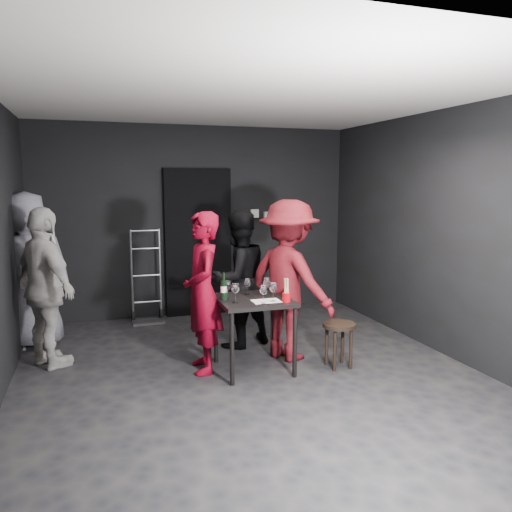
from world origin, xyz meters
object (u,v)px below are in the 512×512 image
object	(u,v)px
bystander_cream	(45,279)
breadstick_cup	(286,290)
stool	(339,332)
server_red	(203,286)
man_maroon	(289,268)
woman_black	(238,275)
hand_truck	(147,305)
tasting_table	(254,308)
wine_bottle	(224,289)
bystander_grey	(29,255)

from	to	relation	value
bystander_cream	breadstick_cup	bearing A→B (deg)	-145.96
stool	bystander_cream	distance (m)	3.06
server_red	man_maroon	xyz separation A→B (m)	(0.96, 0.07, 0.11)
woman_black	breadstick_cup	xyz separation A→B (m)	(0.19, -1.03, 0.02)
server_red	breadstick_cup	world-z (taller)	server_red
hand_truck	man_maroon	distance (m)	2.46
tasting_table	bystander_cream	xyz separation A→B (m)	(-2.00, 0.74, 0.28)
stool	man_maroon	distance (m)	0.85
hand_truck	server_red	xyz separation A→B (m)	(0.35, -2.01, 0.65)
bystander_cream	breadstick_cup	distance (m)	2.46
woman_black	stool	bearing A→B (deg)	108.26
hand_truck	stool	distance (m)	2.92
man_maroon	wine_bottle	world-z (taller)	man_maroon
tasting_table	man_maroon	xyz separation A→B (m)	(0.47, 0.22, 0.34)
tasting_table	stool	world-z (taller)	tasting_table
tasting_table	bystander_cream	world-z (taller)	bystander_cream
tasting_table	breadstick_cup	bearing A→B (deg)	-43.41
breadstick_cup	bystander_grey	bearing A→B (deg)	145.28
server_red	bystander_grey	xyz separation A→B (m)	(-1.73, 1.33, 0.21)
server_red	bystander_grey	bearing A→B (deg)	-125.13
woman_black	bystander_cream	xyz separation A→B (m)	(-2.06, -0.05, 0.08)
hand_truck	woman_black	world-z (taller)	woman_black
hand_truck	breadstick_cup	distance (m)	2.71
woman_black	breadstick_cup	size ratio (longest dim) A/B	6.73
bystander_cream	man_maroon	bearing A→B (deg)	-134.33
bystander_grey	wine_bottle	xyz separation A→B (m)	(1.92, -1.44, -0.24)
wine_bottle	breadstick_cup	bearing A→B (deg)	-26.62
hand_truck	bystander_cream	distance (m)	1.95
breadstick_cup	woman_black	bearing A→B (deg)	100.39
stool	woman_black	xyz separation A→B (m)	(-0.79, 1.00, 0.47)
server_red	woman_black	xyz separation A→B (m)	(0.56, 0.65, -0.03)
stool	wine_bottle	world-z (taller)	wine_bottle
man_maroon	breadstick_cup	world-z (taller)	man_maroon
hand_truck	wine_bottle	size ratio (longest dim) A/B	4.62
server_red	breadstick_cup	bearing A→B (deg)	65.08
bystander_cream	wine_bottle	bearing A→B (deg)	-144.94
man_maroon	breadstick_cup	distance (m)	0.53
server_red	bystander_grey	distance (m)	2.19
stool	breadstick_cup	size ratio (longest dim) A/B	1.87
hand_truck	woman_black	size ratio (longest dim) A/B	0.75
stool	hand_truck	bearing A→B (deg)	125.78
tasting_table	man_maroon	world-z (taller)	man_maroon
tasting_table	woman_black	bearing A→B (deg)	85.17
wine_bottle	tasting_table	bearing A→B (deg)	-6.99
woman_black	bystander_grey	world-z (taller)	bystander_grey
woman_black	man_maroon	xyz separation A→B (m)	(0.40, -0.57, 0.15)
woman_black	bystander_cream	world-z (taller)	bystander_cream
stool	tasting_table	bearing A→B (deg)	166.13
man_maroon	bystander_cream	size ratio (longest dim) A/B	1.07
tasting_table	wine_bottle	bearing A→B (deg)	173.01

